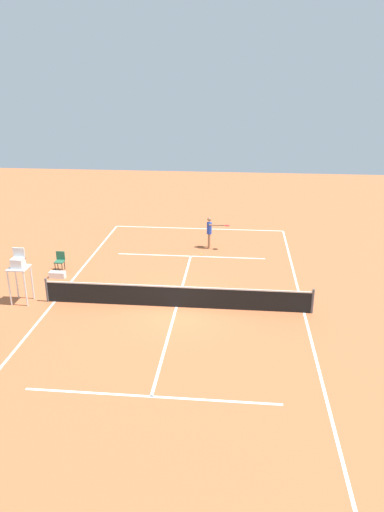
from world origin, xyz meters
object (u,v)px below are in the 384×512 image
(player_serving, at_px, (210,230))
(tennis_ball, at_px, (201,254))
(equipment_bag, at_px, (57,275))
(courtside_chair_mid, at_px, (60,260))
(umpire_chair, at_px, (19,267))

(player_serving, distance_m, tennis_ball, 1.61)
(player_serving, bearing_deg, tennis_ball, -14.47)
(tennis_ball, xyz_separation_m, equipment_bag, (6.68, 3.81, 0.12))
(player_serving, xyz_separation_m, courtside_chair_mid, (7.25, 4.03, -0.54))
(umpire_chair, height_order, equipment_bag, umpire_chair)
(equipment_bag, bearing_deg, player_serving, -144.82)
(courtside_chair_mid, relative_size, equipment_bag, 1.25)
(umpire_chair, xyz_separation_m, courtside_chair_mid, (-0.36, -3.64, -1.07))
(courtside_chair_mid, bearing_deg, tennis_ball, -157.39)
(player_serving, xyz_separation_m, umpire_chair, (7.61, 7.67, 0.53))
(player_serving, distance_m, equipment_bag, 8.69)
(courtside_chair_mid, distance_m, equipment_bag, 1.04)
(equipment_bag, bearing_deg, courtside_chair_mid, -79.00)
(tennis_ball, bearing_deg, player_serving, -108.20)
(tennis_ball, height_order, umpire_chair, umpire_chair)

